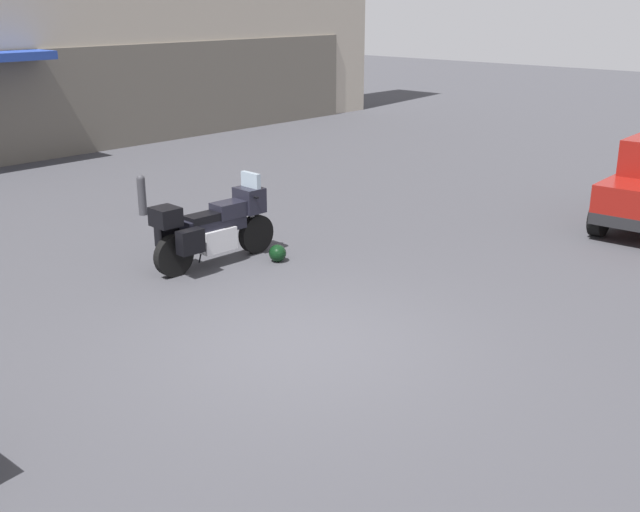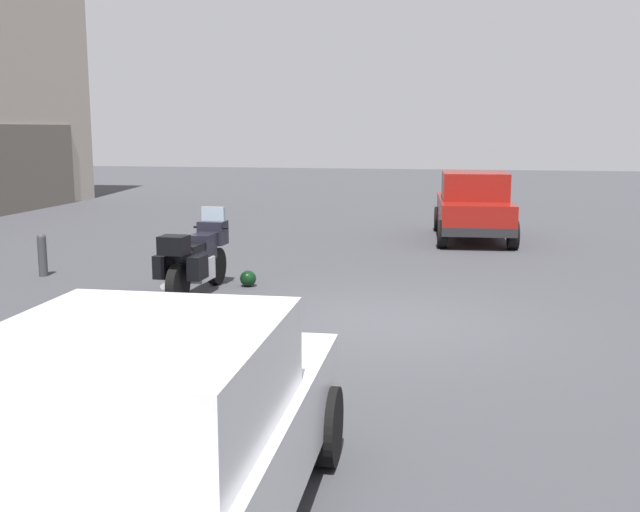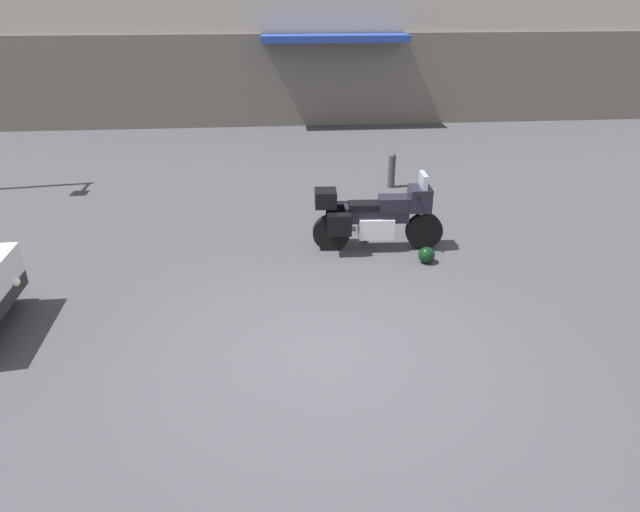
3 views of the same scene
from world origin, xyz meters
The scene contains 6 objects.
ground_plane centered at (0.00, 0.00, 0.00)m, with size 80.00×80.00×0.00m, color #38383D.
motorcycle centered at (1.19, 3.11, 0.62)m, with size 2.26×0.78×1.36m.
helmet centered at (1.95, 2.47, 0.14)m, with size 0.28×0.28×0.28m, color black.
car_hatchback_near centered at (8.26, -1.38, 0.81)m, with size 3.95×1.99×1.64m.
car_sedan_far centered at (-6.36, 0.76, 0.78)m, with size 4.61×1.99×1.56m.
bollard_curbside centered at (2.14, 6.42, 0.42)m, with size 0.16×0.16×0.79m.
Camera 2 is at (-10.15, -1.06, 2.68)m, focal length 41.98 mm.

